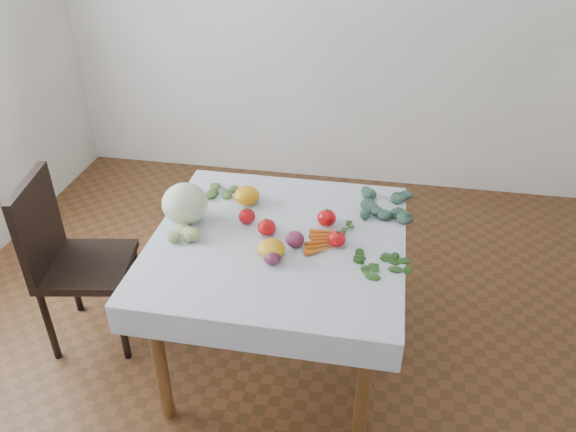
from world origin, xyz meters
name	(u,v)px	position (x,y,z in m)	size (l,w,h in m)	color
ground	(279,357)	(0.00, 0.00, 0.00)	(4.00, 4.00, 0.00)	brown
back_wall	(334,3)	(0.00, 2.00, 1.35)	(4.00, 0.04, 2.70)	white
table	(278,257)	(0.00, 0.00, 0.65)	(1.00, 1.00, 0.75)	brown
tablecloth	(278,239)	(0.00, 0.00, 0.75)	(1.12, 1.12, 0.01)	silver
chair	(67,253)	(-1.07, -0.01, 0.54)	(0.49, 0.49, 0.94)	black
cabbage	(185,204)	(-0.45, 0.06, 0.85)	(0.21, 0.21, 0.19)	silver
tomato_a	(247,216)	(-0.17, 0.10, 0.79)	(0.08, 0.08, 0.07)	red
tomato_b	(337,239)	(0.26, -0.01, 0.79)	(0.08, 0.08, 0.07)	red
tomato_c	(267,227)	(-0.06, 0.03, 0.79)	(0.08, 0.08, 0.07)	red
tomato_d	(327,218)	(0.20, 0.15, 0.79)	(0.09, 0.09, 0.08)	red
heirloom_back	(247,195)	(-0.21, 0.27, 0.80)	(0.13, 0.13, 0.09)	#F2AD19
heirloom_front	(272,249)	(0.00, -0.14, 0.80)	(0.12, 0.12, 0.08)	#F2AD19
onion_a	(295,239)	(0.08, -0.04, 0.79)	(0.08, 0.08, 0.07)	maroon
onion_b	(272,257)	(0.01, -0.18, 0.79)	(0.07, 0.07, 0.06)	maroon
tomatillo_cluster	(188,235)	(-0.39, -0.08, 0.78)	(0.18, 0.11, 0.05)	#BBD078
carrot_bunch	(326,240)	(0.22, 0.01, 0.77)	(0.17, 0.22, 0.03)	orange
kale_bunch	(386,204)	(0.47, 0.35, 0.78)	(0.30, 0.23, 0.04)	#335443
basil_bunch	(384,267)	(0.48, -0.13, 0.76)	(0.23, 0.19, 0.01)	#204A17
dill_bunch	(228,191)	(-0.33, 0.35, 0.77)	(0.22, 0.16, 0.02)	#466F33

